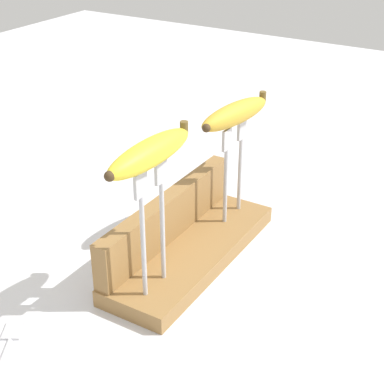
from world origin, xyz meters
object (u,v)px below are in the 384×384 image
(fork_stand_right, at_px, (233,162))
(fork_fallen_near, at_px, (5,350))
(banana_raised_right, at_px, (235,114))
(fork_stand_left, at_px, (152,217))
(banana_raised_left, at_px, (150,153))

(fork_stand_right, bearing_deg, fork_fallen_near, 165.94)
(fork_stand_right, bearing_deg, banana_raised_right, 170.56)
(fork_stand_right, xyz_separation_m, banana_raised_right, (-0.00, 0.00, 0.09))
(banana_raised_right, distance_m, fork_fallen_near, 0.51)
(fork_stand_left, distance_m, banana_raised_right, 0.26)
(banana_raised_right, bearing_deg, banana_raised_left, -180.00)
(banana_raised_right, bearing_deg, fork_fallen_near, 165.94)
(fork_stand_left, relative_size, fork_fallen_near, 1.32)
(banana_raised_right, xyz_separation_m, fork_fallen_near, (-0.45, 0.11, -0.22))
(fork_stand_right, bearing_deg, banana_raised_left, 180.00)
(fork_stand_right, height_order, fork_fallen_near, fork_stand_right)
(banana_raised_right, bearing_deg, fork_stand_right, -9.44)
(fork_stand_right, xyz_separation_m, banana_raised_left, (-0.25, 0.00, 0.11))
(fork_stand_left, xyz_separation_m, fork_stand_right, (0.25, 0.00, -0.01))
(fork_stand_right, bearing_deg, fork_stand_left, 180.00)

